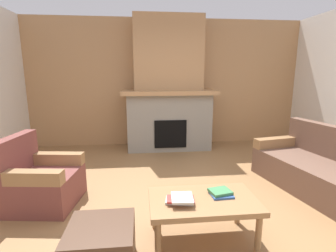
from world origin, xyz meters
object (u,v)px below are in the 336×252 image
object	(u,v)px
couch	(323,171)
armchair	(40,181)
coffee_table	(203,204)
fireplace	(168,93)
ottoman	(101,249)

from	to	relation	value
couch	armchair	distance (m)	3.65
couch	coffee_table	size ratio (longest dim) A/B	1.93
couch	armchair	bearing A→B (deg)	179.42
couch	fireplace	bearing A→B (deg)	128.66
fireplace	couch	distance (m)	3.08
ottoman	coffee_table	bearing A→B (deg)	18.42
coffee_table	ottoman	size ratio (longest dim) A/B	1.92
coffee_table	fireplace	bearing A→B (deg)	89.78
fireplace	couch	world-z (taller)	fireplace
couch	coffee_table	distance (m)	2.04
fireplace	armchair	bearing A→B (deg)	-128.52
couch	coffee_table	xyz separation A→B (m)	(-1.85, -0.85, 0.09)
fireplace	ottoman	xyz separation A→B (m)	(-0.91, -3.45, -0.96)
fireplace	ottoman	size ratio (longest dim) A/B	5.19
fireplace	armchair	world-z (taller)	fireplace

